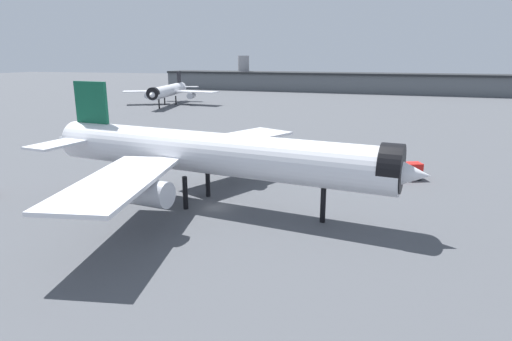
{
  "coord_description": "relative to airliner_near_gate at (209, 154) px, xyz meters",
  "views": [
    {
      "loc": [
        22.54,
        -56.35,
        21.63
      ],
      "look_at": [
        6.08,
        0.08,
        6.08
      ],
      "focal_mm": 30.54,
      "sensor_mm": 36.0,
      "label": 1
    }
  ],
  "objects": [
    {
      "name": "service_truck_front",
      "position": [
        28.75,
        22.73,
        -6.19
      ],
      "size": [
        5.96,
        4.2,
        3.0
      ],
      "rotation": [
        0.0,
        0.0,
        3.53
      ],
      "color": "black",
      "rests_on": "ground"
    },
    {
      "name": "terminal_building",
      "position": [
        -9.51,
        217.73,
        -1.81
      ],
      "size": [
        218.17,
        34.64,
        21.66
      ],
      "rotation": [
        0.0,
        0.0,
        -0.06
      ],
      "color": "slate",
      "rests_on": "ground"
    },
    {
      "name": "traffic_cone_near_nose",
      "position": [
        -11.85,
        30.68,
        -7.47
      ],
      "size": [
        0.49,
        0.49,
        0.61
      ],
      "primitive_type": "cone",
      "color": "#F2600C",
      "rests_on": "ground"
    },
    {
      "name": "airliner_far_taxiway",
      "position": [
        -69.04,
        120.95,
        -1.4
      ],
      "size": [
        44.0,
        48.89,
        14.47
      ],
      "rotation": [
        0.0,
        0.0,
        4.89
      ],
      "color": "white",
      "rests_on": "ground"
    },
    {
      "name": "ground",
      "position": [
        1.3,
        -1.15,
        -7.78
      ],
      "size": [
        900.0,
        900.0,
        0.0
      ],
      "primitive_type": "plane",
      "color": "#4C4F54"
    },
    {
      "name": "airliner_near_gate",
      "position": [
        0.0,
        0.0,
        0.0
      ],
      "size": [
        60.48,
        54.63,
        17.64
      ],
      "rotation": [
        0.0,
        0.0,
        -0.14
      ],
      "color": "white",
      "rests_on": "ground"
    },
    {
      "name": "baggage_cart_trailing",
      "position": [
        -5.32,
        33.47,
        -6.8
      ],
      "size": [
        1.99,
        2.44,
        1.82
      ],
      "rotation": [
        0.0,
        0.0,
        1.54
      ],
      "color": "black",
      "rests_on": "ground"
    }
  ]
}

